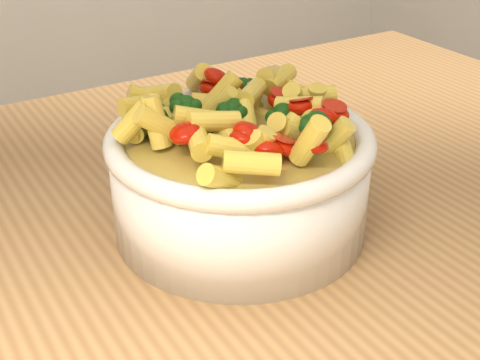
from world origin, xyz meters
TOP-DOWN VIEW (x-y plane):
  - table at (0.00, 0.00)m, footprint 1.20×0.80m
  - serving_bowl at (0.06, 0.00)m, footprint 0.22×0.22m
  - pasta_salad at (0.06, 0.00)m, footprint 0.18×0.18m

SIDE VIEW (x-z plane):
  - table at x=0.00m, z-range 0.35..1.25m
  - serving_bowl at x=0.06m, z-range 0.90..1.00m
  - pasta_salad at x=0.06m, z-range 0.99..1.03m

